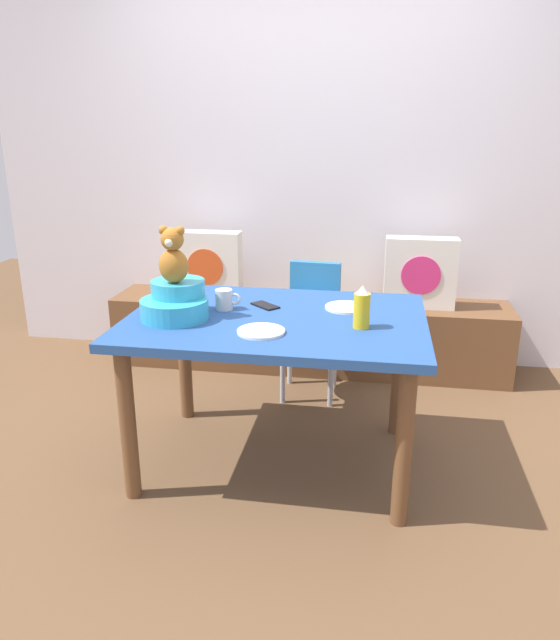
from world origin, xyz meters
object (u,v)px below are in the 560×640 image
Objects in this scene: ketchup_bottle at (362,308)px; dinner_plate_far at (346,307)px; coffee_mug at (225,299)px; dinner_plate_near at (261,331)px; book_stack at (331,298)px; teddy_bear at (173,256)px; pillow_floral_right at (420,273)px; dining_table at (276,337)px; cell_phone at (265,306)px; infant_seat_teal at (176,302)px; pillow_floral_left at (208,265)px; highchair at (311,312)px.

ketchup_bottle reaches higher than dinner_plate_far.
coffee_mug is 0.38m from dinner_plate_near.
dinner_plate_far is (0.15, -1.06, 0.26)m from book_stack.
ketchup_bottle is 0.66m from coffee_mug.
pillow_floral_right is at bearing 48.44° from teddy_bear.
coffee_mug is at bearing 165.48° from dining_table.
dinner_plate_near is at bearing -129.85° from cell_phone.
teddy_bear is 0.33m from coffee_mug.
dining_table is at bearing 11.27° from teddy_bear.
ketchup_bottle is (0.82, -0.01, 0.02)m from infant_seat_teal.
ketchup_bottle is (-0.32, -1.30, 0.15)m from pillow_floral_right.
pillow_floral_right is (1.37, 0.00, 0.00)m from pillow_floral_left.
book_stack is 1.08× the size of ketchup_bottle.
highchair reaches higher than cell_phone.
dining_table is 0.25m from dinner_plate_near.
dinner_plate_near is (-0.73, -1.43, 0.07)m from pillow_floral_right.
infant_seat_teal is (0.23, -1.29, 0.13)m from pillow_floral_left.
ketchup_bottle is at bearing 18.09° from dinner_plate_near.
coffee_mug is (-0.64, 0.16, -0.04)m from ketchup_bottle.
pillow_floral_left is 2.20× the size of dinner_plate_far.
cell_phone is at bearing -126.51° from pillow_floral_right.
ketchup_bottle is (0.38, -0.10, 0.19)m from dining_table.
infant_seat_teal is 0.44m from dinner_plate_near.
pillow_floral_left is 1.32m from infant_seat_teal.
pillow_floral_right is 2.20× the size of book_stack.
infant_seat_teal is (-0.44, -0.09, 0.17)m from dining_table.
pillow_floral_left is at bearing 70.96° from cell_phone.
dinner_plate_far is (0.56, 0.10, -0.04)m from coffee_mug.
teddy_bear is 1.25× the size of dinner_plate_near.
cell_phone is at bearing 32.66° from teddy_bear.
dinner_plate_near is (-0.09, -1.02, 0.22)m from highchair.
infant_seat_teal is at bearing -168.79° from dining_table.
teddy_bear is at bearing -168.73° from dining_table.
highchair is (-0.64, -0.42, -0.16)m from pillow_floral_right.
pillow_floral_right is 1.35m from ketchup_bottle.
infant_seat_teal reaches higher than cell_phone.
pillow_floral_right is 1.49m from coffee_mug.
ketchup_bottle reaches higher than pillow_floral_left.
pillow_floral_left is 1.57m from dinner_plate_near.
dinner_plate_far is at bearing -69.13° from highchair.
teddy_bear reaches higher than pillow_floral_left.
infant_seat_teal is at bearing -114.31° from book_stack.
dinner_plate_near is (0.64, -1.43, 0.07)m from pillow_floral_left.
book_stack is 1.39× the size of cell_phone.
dining_table is at bearing -61.03° from pillow_floral_left.
pillow_floral_left is at bearing 180.00° from pillow_floral_right.
book_stack is 0.25× the size of highchair.
coffee_mug is at bearing 165.77° from ketchup_bottle.
infant_seat_teal is at bearing -140.05° from coffee_mug.
highchair is 4.27× the size of ketchup_bottle.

